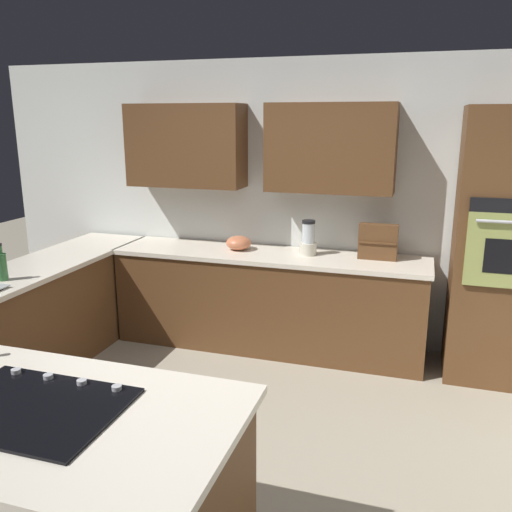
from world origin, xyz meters
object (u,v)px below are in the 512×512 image
cooktop (31,407)px  blender (308,240)px  mixing_bowl (239,243)px  dish_soap_bottle (2,266)px  wall_oven (507,248)px  spice_rack (378,242)px

cooktop → blender: (-0.56, -2.90, 0.13)m
mixing_bowl → dish_soap_bottle: bearing=46.3°
wall_oven → spice_rack: 1.00m
wall_oven → cooktop: 3.58m
wall_oven → mixing_bowl: wall_oven is taller
spice_rack → blender: bearing=2.9°
spice_rack → dish_soap_bottle: size_ratio=1.15×
wall_oven → cooktop: wall_oven is taller
blender → spice_rack: size_ratio=0.95×
mixing_bowl → dish_soap_bottle: (1.37, 1.44, 0.05)m
cooktop → blender: size_ratio=2.44×
wall_oven → mixing_bowl: size_ratio=9.31×
wall_oven → mixing_bowl: (2.25, -0.05, -0.12)m
wall_oven → mixing_bowl: 2.25m
mixing_bowl → spice_rack: spice_rack is taller
cooktop → spice_rack: size_ratio=2.32×
wall_oven → spice_rack: size_ratio=6.64×
mixing_bowl → spice_rack: (-1.25, -0.03, 0.09)m
cooktop → spice_rack: (-1.16, -2.93, 0.15)m
mixing_bowl → blender: bearing=-180.0°
wall_oven → dish_soap_bottle: 3.88m
spice_rack → wall_oven: bearing=175.2°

